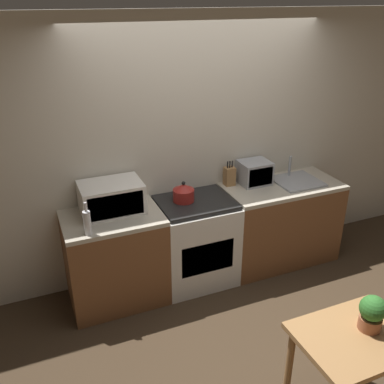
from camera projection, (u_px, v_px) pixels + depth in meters
name	position (u px, v px, depth m)	size (l,w,h in m)	color
ground_plane	(250.00, 326.00, 3.84)	(16.00, 16.00, 0.00)	#3D2D1E
wall_back	(198.00, 148.00, 4.29)	(10.00, 0.06, 2.60)	beige
counter_left_run	(115.00, 258.00, 4.02)	(0.89, 0.62, 0.90)	brown
counter_right_run	(279.00, 222.00, 4.65)	(1.24, 0.62, 0.90)	brown
stove_range	(195.00, 241.00, 4.30)	(0.74, 0.62, 0.90)	silver
kettle	(184.00, 193.00, 4.08)	(0.20, 0.20, 0.20)	maroon
microwave	(111.00, 198.00, 3.86)	(0.56, 0.38, 0.28)	silver
bottle	(87.00, 222.00, 3.50)	(0.06, 0.06, 0.29)	silver
knife_block	(229.00, 176.00, 4.42)	(0.10, 0.09, 0.26)	#9E7042
toaster_oven	(254.00, 173.00, 4.45)	(0.31, 0.27, 0.24)	#999BA0
sink_basin	(297.00, 181.00, 4.52)	(0.46, 0.44, 0.24)	#999BA0
dining_table	(353.00, 350.00, 2.78)	(0.75, 0.58, 0.73)	#9E7042
potted_plant	(372.00, 312.00, 2.73)	(0.17, 0.17, 0.25)	#9E5B3D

